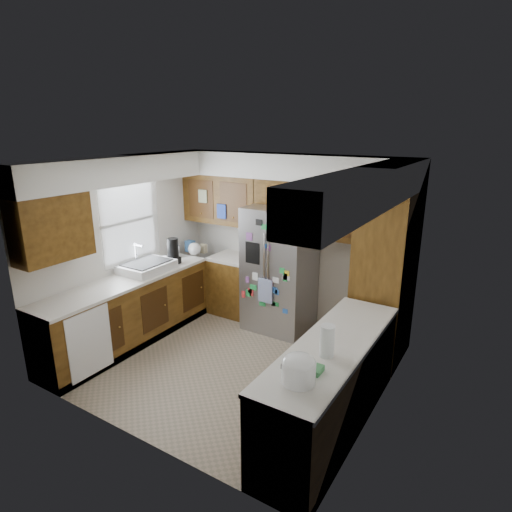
% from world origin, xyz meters
% --- Properties ---
extents(floor, '(3.60, 3.60, 0.00)m').
position_xyz_m(floor, '(0.00, 0.00, 0.00)').
color(floor, gray).
rests_on(floor, ground).
extents(room_shell, '(3.64, 3.24, 2.52)m').
position_xyz_m(room_shell, '(-0.11, 0.36, 1.82)').
color(room_shell, silver).
rests_on(room_shell, ground).
extents(left_counter_run, '(1.36, 3.20, 0.92)m').
position_xyz_m(left_counter_run, '(-1.36, 0.03, 0.43)').
color(left_counter_run, '#40270C').
rests_on(left_counter_run, ground).
extents(right_counter_run, '(0.63, 2.25, 0.92)m').
position_xyz_m(right_counter_run, '(1.50, -0.47, 0.42)').
color(right_counter_run, '#40270C').
rests_on(right_counter_run, ground).
extents(pantry, '(0.60, 0.90, 2.15)m').
position_xyz_m(pantry, '(1.50, 1.15, 1.07)').
color(pantry, '#40270C').
rests_on(pantry, ground).
extents(fridge, '(0.90, 0.79, 1.80)m').
position_xyz_m(fridge, '(-0.00, 1.20, 0.90)').
color(fridge, '#97979C').
rests_on(fridge, ground).
extents(bridge_cabinet, '(0.96, 0.34, 0.35)m').
position_xyz_m(bridge_cabinet, '(0.00, 1.43, 1.98)').
color(bridge_cabinet, '#40270C').
rests_on(bridge_cabinet, fridge).
extents(fridge_top_items, '(0.89, 0.29, 0.25)m').
position_xyz_m(fridge_top_items, '(-0.03, 1.39, 2.26)').
color(fridge_top_items, blue).
rests_on(fridge_top_items, bridge_cabinet).
extents(sink_assembly, '(0.52, 0.70, 0.37)m').
position_xyz_m(sink_assembly, '(-1.50, 0.10, 0.99)').
color(sink_assembly, white).
rests_on(sink_assembly, left_counter_run).
extents(left_counter_clutter, '(0.36, 0.82, 0.38)m').
position_xyz_m(left_counter_clutter, '(-1.47, 0.83, 1.05)').
color(left_counter_clutter, black).
rests_on(left_counter_clutter, left_counter_run).
extents(rice_cooker, '(0.28, 0.27, 0.24)m').
position_xyz_m(rice_cooker, '(1.50, -1.22, 1.04)').
color(rice_cooker, white).
rests_on(rice_cooker, right_counter_run).
extents(paper_towel, '(0.13, 0.13, 0.29)m').
position_xyz_m(paper_towel, '(1.53, -0.72, 1.07)').
color(paper_towel, white).
rests_on(paper_towel, right_counter_run).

